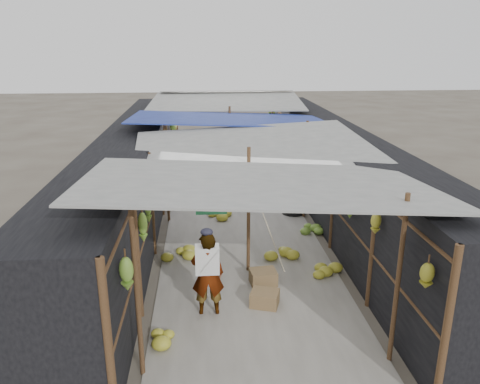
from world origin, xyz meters
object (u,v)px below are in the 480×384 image
object	(u,v)px
crate_near	(265,299)
vendor_elderly	(208,274)
shopper_blue	(238,173)
black_basin	(293,211)
vendor_seated	(248,162)

from	to	relation	value
crate_near	vendor_elderly	world-z (taller)	vendor_elderly
crate_near	shopper_blue	size ratio (longest dim) A/B	0.31
crate_near	shopper_blue	xyz separation A→B (m)	(-0.01, 6.15, 0.63)
crate_near	black_basin	distance (m)	4.83
crate_near	black_basin	size ratio (longest dim) A/B	0.78
vendor_seated	black_basin	bearing A→B (deg)	-4.29
crate_near	vendor_seated	bearing A→B (deg)	104.44
black_basin	vendor_elderly	distance (m)	5.39
crate_near	vendor_seated	distance (m)	8.89
black_basin	shopper_blue	size ratio (longest dim) A/B	0.40
crate_near	vendor_seated	xyz separation A→B (m)	(0.59, 8.87, 0.27)
shopper_blue	vendor_seated	bearing A→B (deg)	61.42
black_basin	shopper_blue	distance (m)	2.19
crate_near	vendor_elderly	distance (m)	1.18
crate_near	black_basin	world-z (taller)	crate_near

